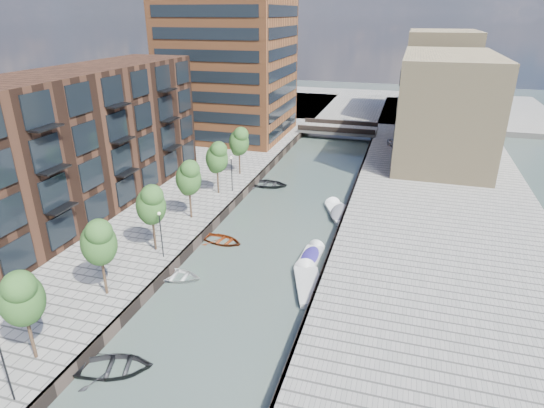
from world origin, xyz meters
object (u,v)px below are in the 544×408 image
at_px(bridge, 338,129).
at_px(motorboat_4, 338,212).
at_px(tree_5, 217,157).
at_px(sloop_0, 115,371).
at_px(tree_1, 21,296).
at_px(tree_4, 188,177).
at_px(sloop_4, 267,186).
at_px(motorboat_2, 308,283).
at_px(tree_3, 151,204).
at_px(motorboat_3, 311,256).
at_px(sloop_3, 176,278).
at_px(tree_6, 239,141).
at_px(sloop_2, 222,242).
at_px(tree_2, 98,241).
at_px(car, 395,143).

xyz_separation_m(bridge, motorboat_4, (5.19, -32.73, -1.17)).
distance_m(tree_5, sloop_0, 27.63).
height_order(tree_1, sloop_0, tree_1).
relative_size(tree_4, sloop_4, 1.16).
bearing_deg(motorboat_2, tree_3, 179.66).
distance_m(tree_5, motorboat_3, 17.11).
distance_m(tree_5, motorboat_2, 20.24).
relative_size(bridge, tree_4, 2.18).
xyz_separation_m(tree_3, sloop_4, (3.94, 20.20, -5.31)).
distance_m(sloop_3, sloop_4, 22.55).
xyz_separation_m(tree_6, motorboat_4, (13.69, -6.73, -5.09)).
bearing_deg(motorboat_4, motorboat_2, -90.43).
relative_size(tree_5, sloop_4, 1.16).
bearing_deg(sloop_0, motorboat_2, -55.78).
relative_size(sloop_2, motorboat_3, 0.88).
relative_size(tree_2, sloop_3, 1.40).
xyz_separation_m(tree_6, motorboat_3, (12.96, -16.94, -5.12)).
height_order(tree_5, sloop_2, tree_5).
height_order(tree_4, sloop_0, tree_4).
distance_m(tree_3, tree_6, 21.00).
bearing_deg(bridge, tree_6, -108.10).
xyz_separation_m(tree_2, sloop_4, (3.94, 27.20, -5.31)).
xyz_separation_m(tree_1, tree_3, (0.00, 14.00, 0.00)).
xyz_separation_m(sloop_2, motorboat_3, (8.70, -0.57, 0.19)).
relative_size(sloop_4, car, 1.41).
bearing_deg(tree_4, car, 60.48).
height_order(tree_3, motorboat_4, tree_3).
height_order(tree_5, motorboat_3, tree_5).
height_order(tree_5, sloop_4, tree_5).
distance_m(tree_6, sloop_0, 34.45).
relative_size(tree_3, motorboat_4, 1.04).
relative_size(tree_4, sloop_2, 1.45).
distance_m(tree_1, sloop_4, 34.83).
height_order(tree_3, car, tree_3).
relative_size(tree_6, motorboat_2, 0.99).
distance_m(tree_1, motorboat_2, 20.13).
distance_m(sloop_3, motorboat_4, 19.70).
distance_m(sloop_2, motorboat_4, 13.49).
xyz_separation_m(bridge, tree_4, (-8.50, -40.00, 3.92)).
xyz_separation_m(tree_1, sloop_0, (4.40, 1.25, -5.31)).
bearing_deg(sloop_4, sloop_3, 176.01).
xyz_separation_m(tree_1, tree_2, (0.00, 7.00, 0.00)).
height_order(tree_4, sloop_2, tree_4).
bearing_deg(sloop_2, sloop_0, -169.47).
bearing_deg(tree_5, motorboat_4, 1.13).
distance_m(tree_2, sloop_2, 13.47).
bearing_deg(tree_6, tree_1, -90.00).
height_order(bridge, tree_5, tree_5).
bearing_deg(sloop_2, motorboat_4, -34.32).
distance_m(tree_5, tree_6, 7.00).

